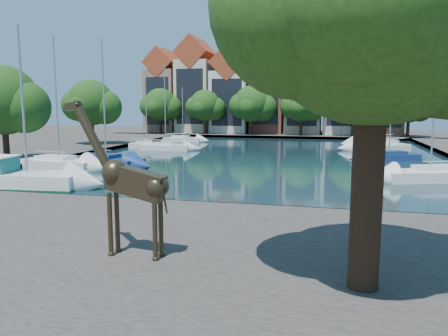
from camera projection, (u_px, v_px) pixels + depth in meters
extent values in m
plane|color=#38332B|center=(194.00, 210.00, 21.98)|extent=(160.00, 160.00, 0.00)
cube|color=black|center=(264.00, 156.00, 45.06)|extent=(38.00, 50.00, 0.08)
cube|color=#49443F|center=(133.00, 250.00, 15.21)|extent=(50.00, 14.00, 0.50)
cube|color=#49443F|center=(291.00, 134.00, 75.81)|extent=(60.00, 16.00, 0.50)
cube|color=#49443F|center=(52.00, 149.00, 50.87)|extent=(14.00, 52.00, 0.50)
cylinder|color=#332114|center=(367.00, 184.00, 11.11)|extent=(0.80, 0.80, 5.50)
sphere|color=#1F4012|center=(301.00, 7.00, 10.52)|extent=(4.48, 4.48, 4.48)
cube|color=#8F644E|center=(166.00, 101.00, 80.37)|extent=(5.39, 9.00, 11.00)
cube|color=brown|center=(166.00, 64.00, 79.41)|extent=(5.44, 9.18, 5.44)
cube|color=black|center=(157.00, 101.00, 76.06)|extent=(4.40, 0.05, 8.25)
cube|color=beige|center=(197.00, 97.00, 78.86)|extent=(5.88, 9.00, 12.50)
cube|color=brown|center=(197.00, 54.00, 77.78)|extent=(5.94, 9.18, 5.94)
cube|color=black|center=(190.00, 97.00, 74.55)|extent=(4.80, 0.05, 9.38)
cube|color=silver|center=(232.00, 103.00, 77.48)|extent=(6.37, 9.00, 10.50)
cube|color=brown|center=(232.00, 64.00, 76.53)|extent=(6.43, 9.18, 6.43)
cube|color=black|center=(227.00, 102.00, 73.17)|extent=(5.20, 0.05, 7.88)
cube|color=brown|center=(269.00, 95.00, 75.79)|extent=(5.39, 9.00, 13.00)
cube|color=brown|center=(270.00, 50.00, 74.69)|extent=(5.44, 9.18, 5.44)
cube|color=black|center=(265.00, 95.00, 71.48)|extent=(4.40, 0.05, 9.75)
cube|color=tan|center=(304.00, 99.00, 74.49)|extent=(5.88, 9.00, 11.50)
cube|color=brown|center=(305.00, 57.00, 73.49)|extent=(5.94, 9.18, 5.94)
cube|color=black|center=(302.00, 99.00, 70.18)|extent=(4.80, 0.05, 8.62)
cube|color=beige|center=(343.00, 98.00, 72.94)|extent=(6.37, 9.00, 12.00)
cube|color=brown|center=(345.00, 52.00, 71.88)|extent=(6.43, 9.18, 6.43)
cube|color=black|center=(344.00, 97.00, 68.63)|extent=(5.20, 0.05, 9.00)
cube|color=brown|center=(384.00, 102.00, 71.53)|extent=(5.39, 9.00, 10.50)
cube|color=brown|center=(386.00, 62.00, 70.61)|extent=(5.44, 9.18, 5.44)
cube|color=black|center=(387.00, 102.00, 67.22)|extent=(4.40, 0.05, 7.88)
cylinder|color=#332114|center=(161.00, 124.00, 75.40)|extent=(0.50, 0.50, 3.20)
sphere|color=#1D3710|center=(160.00, 105.00, 74.93)|extent=(5.60, 5.60, 5.60)
sphere|color=#1D3710|center=(170.00, 108.00, 74.91)|extent=(4.20, 4.20, 4.20)
sphere|color=#1D3710|center=(151.00, 106.00, 74.95)|extent=(3.92, 3.92, 3.92)
cylinder|color=#332114|center=(205.00, 124.00, 73.53)|extent=(0.50, 0.50, 3.20)
sphere|color=#1D3710|center=(205.00, 105.00, 73.08)|extent=(5.20, 5.20, 5.20)
sphere|color=#1D3710|center=(214.00, 108.00, 73.08)|extent=(3.90, 3.90, 3.90)
sphere|color=#1D3710|center=(196.00, 107.00, 73.07)|extent=(3.64, 3.64, 3.64)
cylinder|color=#332114|center=(252.00, 125.00, 71.66)|extent=(0.50, 0.50, 3.20)
sphere|color=#1D3710|center=(252.00, 104.00, 71.18)|extent=(6.00, 6.00, 6.00)
sphere|color=#1D3710|center=(263.00, 108.00, 71.13)|extent=(4.50, 4.50, 4.50)
sphere|color=#1D3710|center=(242.00, 106.00, 71.22)|extent=(4.20, 4.20, 4.20)
cylinder|color=#332114|center=(301.00, 125.00, 69.79)|extent=(0.50, 0.50, 3.20)
sphere|color=#1D3710|center=(302.00, 105.00, 69.34)|extent=(5.40, 5.40, 5.40)
sphere|color=#1D3710|center=(312.00, 108.00, 69.32)|extent=(4.05, 4.05, 4.05)
sphere|color=#1D3710|center=(292.00, 107.00, 69.34)|extent=(3.78, 3.78, 3.78)
cylinder|color=#332114|center=(353.00, 126.00, 67.93)|extent=(0.50, 0.50, 3.20)
sphere|color=#1D3710|center=(354.00, 104.00, 67.45)|extent=(5.80, 5.80, 5.80)
sphere|color=#1D3710|center=(365.00, 108.00, 67.42)|extent=(4.35, 4.35, 4.35)
sphere|color=#1D3710|center=(343.00, 106.00, 67.48)|extent=(4.06, 4.06, 4.06)
cylinder|color=#332114|center=(408.00, 126.00, 66.06)|extent=(0.50, 0.50, 3.20)
sphere|color=#1D3710|center=(409.00, 105.00, 65.61)|extent=(5.20, 5.20, 5.20)
sphere|color=#1D3710|center=(420.00, 109.00, 65.61)|extent=(3.90, 3.90, 3.90)
sphere|color=#1D3710|center=(399.00, 107.00, 65.60)|extent=(3.64, 3.64, 3.64)
cylinder|color=#332114|center=(6.00, 141.00, 38.12)|extent=(0.54, 0.54, 3.40)
sphere|color=#1D3710|center=(3.00, 100.00, 37.62)|extent=(6.00, 6.00, 6.00)
sphere|color=#1D3710|center=(24.00, 107.00, 37.57)|extent=(4.50, 4.50, 4.50)
cylinder|color=#332114|center=(92.00, 130.00, 53.74)|extent=(0.54, 0.54, 3.40)
sphere|color=#1D3710|center=(91.00, 103.00, 53.26)|extent=(5.60, 5.60, 5.60)
sphere|color=#1D3710|center=(105.00, 107.00, 53.24)|extent=(4.20, 4.20, 4.20)
sphere|color=#1D3710|center=(78.00, 105.00, 53.27)|extent=(3.92, 3.92, 3.92)
cylinder|color=#322919|center=(110.00, 224.00, 13.78)|extent=(0.15, 0.15, 2.03)
cylinder|color=#322919|center=(117.00, 221.00, 14.18)|extent=(0.15, 0.15, 2.03)
cylinder|color=#322919|center=(155.00, 228.00, 13.34)|extent=(0.15, 0.15, 2.03)
cylinder|color=#322919|center=(161.00, 225.00, 13.75)|extent=(0.15, 0.15, 2.03)
cube|color=#322919|center=(136.00, 182.00, 13.56)|extent=(2.00, 0.63, 1.19)
cylinder|color=#322919|center=(93.00, 139.00, 13.77)|extent=(1.32, 0.36, 2.10)
cube|color=#322919|center=(73.00, 106.00, 13.82)|extent=(0.57, 0.20, 0.32)
cube|color=silver|center=(12.00, 178.00, 27.65)|extent=(9.35, 3.57, 1.18)
cylinder|color=#B2B2B7|center=(22.00, 101.00, 26.81)|extent=(0.15, 0.15, 9.09)
cube|color=silver|center=(60.00, 163.00, 35.86)|extent=(7.15, 3.39, 0.97)
cube|color=silver|center=(59.00, 159.00, 35.81)|extent=(3.22, 2.11, 0.54)
cylinder|color=#B2B2B7|center=(56.00, 99.00, 35.11)|extent=(0.13, 0.13, 9.91)
cube|color=navy|center=(106.00, 161.00, 37.30)|extent=(7.01, 3.90, 0.95)
cube|color=navy|center=(106.00, 157.00, 37.25)|extent=(3.22, 2.30, 0.53)
cylinder|color=#B2B2B7|center=(104.00, 99.00, 36.55)|extent=(0.13, 0.13, 9.96)
cube|color=silver|center=(166.00, 147.00, 50.78)|extent=(5.74, 2.45, 0.82)
cube|color=silver|center=(166.00, 144.00, 50.74)|extent=(2.56, 1.58, 0.46)
cylinder|color=#B2B2B7|center=(165.00, 105.00, 50.09)|extent=(0.11, 0.11, 9.21)
cube|color=silver|center=(147.00, 145.00, 52.91)|extent=(4.51, 2.55, 0.82)
cube|color=silver|center=(147.00, 143.00, 52.87)|extent=(2.08, 1.49, 0.45)
cylinder|color=#B2B2B7|center=(146.00, 107.00, 52.26)|extent=(0.11, 0.11, 8.75)
cube|color=silver|center=(183.00, 139.00, 62.69)|extent=(5.50, 2.04, 0.79)
cube|color=silver|center=(183.00, 137.00, 62.66)|extent=(2.42, 1.39, 0.44)
cylinder|color=#B2B2B7|center=(183.00, 112.00, 62.16)|extent=(0.11, 0.11, 7.10)
cube|color=silver|center=(430.00, 174.00, 30.03)|extent=(6.75, 4.30, 0.95)
cube|color=silver|center=(430.00, 170.00, 29.99)|extent=(3.16, 2.43, 0.53)
cylinder|color=#B2B2B7|center=(436.00, 88.00, 29.20)|extent=(0.13, 0.13, 11.12)
cube|color=navy|center=(389.00, 156.00, 41.08)|extent=(5.86, 3.98, 0.83)
cube|color=navy|center=(389.00, 153.00, 41.04)|extent=(2.77, 2.21, 0.46)
cylinder|color=#B2B2B7|center=(392.00, 96.00, 40.27)|extent=(0.11, 0.11, 10.85)
cube|color=silver|center=(378.00, 146.00, 50.37)|extent=(7.07, 4.17, 0.98)
cube|color=silver|center=(379.00, 143.00, 50.32)|extent=(3.27, 2.41, 0.54)
cylinder|color=#B2B2B7|center=(380.00, 108.00, 49.73)|extent=(0.13, 0.13, 8.33)
cube|color=silver|center=(373.00, 142.00, 56.85)|extent=(6.55, 4.42, 0.96)
cube|color=silver|center=(373.00, 139.00, 56.81)|extent=(3.09, 2.46, 0.53)
cylinder|color=#B2B2B7|center=(374.00, 111.00, 56.29)|extent=(0.13, 0.13, 7.46)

